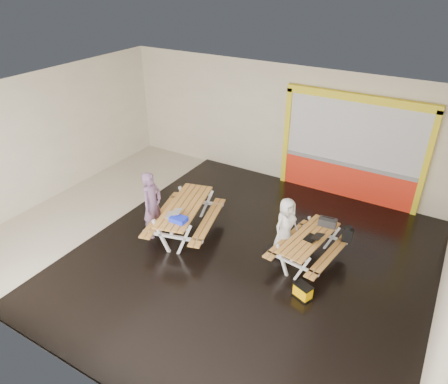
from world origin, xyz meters
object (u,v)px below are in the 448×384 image
Objects in this scene: backpack at (348,234)px; person_right at (286,225)px; laptop_right at (313,237)px; blue_pouch at (179,219)px; person_left at (152,205)px; dark_case at (274,251)px; picnic_table_right at (309,243)px; toolbox at (328,222)px; fluke_bag at (303,291)px; laptop_left at (173,214)px; picnic_table_left at (185,212)px.

person_right is at bearing -159.77° from backpack.
blue_pouch is (-2.78, -1.05, 0.12)m from laptop_right.
person_left is 5.23× the size of dark_case.
person_left reaches higher than person_right.
picnic_table_right is at bearing -79.80° from person_right.
person_right is 0.94m from toolbox.
blue_pouch is 3.08m from fluke_bag.
dark_case is at bearing 27.30° from blue_pouch.
person_right reaches higher than laptop_right.
laptop_left is 1.13× the size of backpack.
person_left is at bearing 173.60° from laptop_left.
dark_case is at bearing -142.77° from toolbox.
person_right is 3.10× the size of fluke_bag.
fluke_bag is at bearing -85.42° from toolbox.
dark_case is (-0.14, -0.23, -0.65)m from person_right.
backpack reaches higher than fluke_bag.
toolbox reaches higher than backpack.
fluke_bag is at bearing -10.87° from picnic_table_left.
blue_pouch is (0.93, -0.21, 0.01)m from person_left.
toolbox is at bearing 178.66° from backpack.
toolbox is 1.83m from fluke_bag.
laptop_left reaches higher than dark_case.
picnic_table_right is 6.13× the size of dark_case.
toolbox is 1.37m from dark_case.
toolbox is at bearing -37.29° from person_right.
person_right is 3.19× the size of toolbox.
backpack is at bearing 48.95° from laptop_right.
person_right is at bearing -74.44° from person_left.
toolbox is at bearing -71.68° from person_left.
toolbox is at bearing 19.03° from picnic_table_left.
laptop_right is at bearing -82.38° from person_right.
person_right is 3.04× the size of laptop_left.
blue_pouch is at bearing -159.30° from laptop_right.
picnic_table_left is 1.45× the size of person_left.
picnic_table_left is 3.00m from picnic_table_right.
laptop_right is at bearing -27.59° from picnic_table_right.
laptop_left reaches higher than picnic_table_right.
picnic_table_left is 1.86× the size of person_right.
picnic_table_left is 0.73m from blue_pouch.
laptop_left reaches higher than laptop_right.
toolbox is 1.08× the size of backpack.
person_right is 3.58× the size of blue_pouch.
person_left is 4.08m from toolbox.
laptop_right is at bearing 3.66° from dark_case.
toolbox is (3.15, 1.09, 0.17)m from picnic_table_left.
picnic_table_left is 5.75× the size of fluke_bag.
person_right reaches higher than blue_pouch.
blue_pouch is at bearing -149.20° from toolbox.
fluke_bag is (0.94, -1.24, -0.56)m from person_right.
picnic_table_right is at bearing -107.85° from toolbox.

